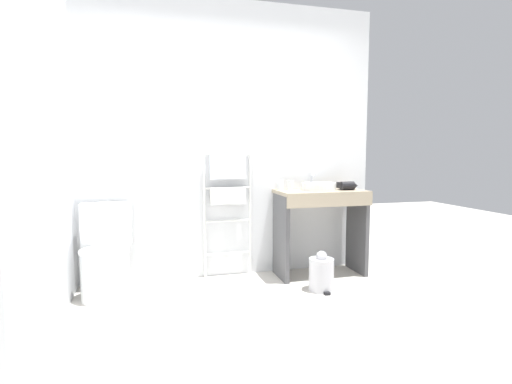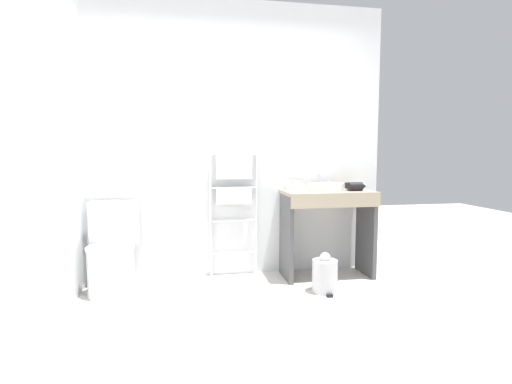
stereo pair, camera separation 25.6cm
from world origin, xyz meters
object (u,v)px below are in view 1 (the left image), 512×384
towel_radiator (228,188)px  hair_dryer (347,186)px  toilet (106,258)px  sink_basin (319,186)px  cup_near_edge (290,185)px  trash_bin (321,273)px  cup_near_wall (280,185)px

towel_radiator → hair_dryer: 1.18m
toilet → hair_dryer: bearing=0.8°
sink_basin → hair_dryer: bearing=-12.0°
towel_radiator → cup_near_edge: towel_radiator is taller
trash_bin → cup_near_wall: bearing=107.4°
cup_near_edge → towel_radiator: bearing=175.3°
toilet → cup_near_edge: (1.73, 0.21, 0.57)m
cup_near_edge → trash_bin: 0.93m
toilet → sink_basin: (1.99, 0.09, 0.56)m
cup_near_edge → trash_bin: bearing=-80.3°
toilet → towel_radiator: (1.11, 0.26, 0.55)m
cup_near_edge → sink_basin: bearing=-24.1°
toilet → cup_near_wall: (1.64, 0.24, 0.57)m
sink_basin → hair_dryer: 0.29m
toilet → towel_radiator: 1.27m
cup_near_wall → cup_near_edge: (0.09, -0.04, -0.00)m
cup_near_edge → hair_dryer: 0.56m
sink_basin → cup_near_edge: 0.28m
sink_basin → hair_dryer: hair_dryer is taller
towel_radiator → sink_basin: (0.88, -0.17, 0.01)m
toilet → sink_basin: 2.07m
toilet → trash_bin: toilet is taller
toilet → trash_bin: size_ratio=2.22×
cup_near_edge → trash_bin: (0.10, -0.56, -0.74)m
toilet → cup_near_edge: size_ratio=8.72×
cup_near_wall → hair_dryer: size_ratio=0.53×
toilet → trash_bin: 1.87m
sink_basin → cup_near_wall: cup_near_wall is taller
towel_radiator → hair_dryer: towel_radiator is taller
cup_near_wall → trash_bin: size_ratio=0.27×
cup_near_wall → cup_near_edge: cup_near_wall is taller
sink_basin → cup_near_edge: size_ratio=3.66×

